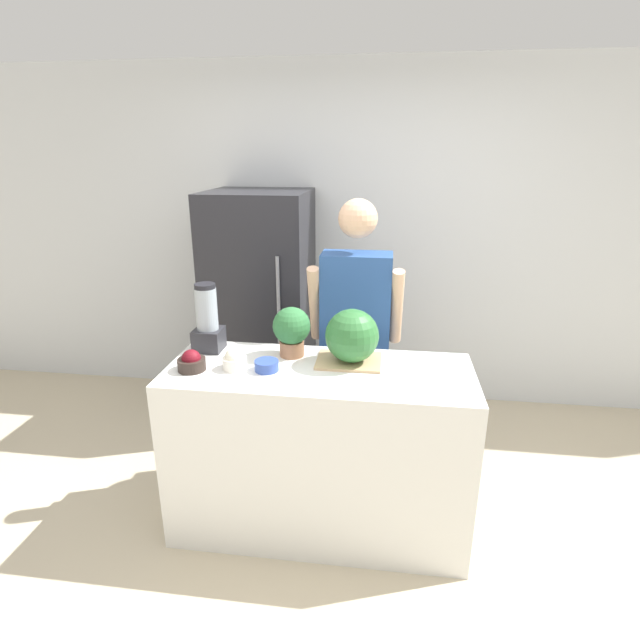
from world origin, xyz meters
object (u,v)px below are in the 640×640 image
refrigerator (262,307)px  bowl_small_blue (267,366)px  bowl_cherries (191,362)px  person (355,338)px  blender (207,322)px  bowl_cream (235,360)px  potted_plant (292,329)px  watermelon (352,336)px

refrigerator → bowl_small_blue: (0.35, -1.27, 0.11)m
bowl_cherries → bowl_small_blue: bearing=6.8°
person → blender: size_ratio=4.61×
bowl_cream → potted_plant: size_ratio=0.46×
person → watermelon: (0.01, -0.48, 0.20)m
bowl_cream → blender: size_ratio=0.33×
person → bowl_cream: (-0.56, -0.62, 0.09)m
watermelon → bowl_cream: bearing=-165.8°
bowl_cherries → blender: bearing=91.0°
watermelon → potted_plant: size_ratio=1.02×
bowl_small_blue → blender: (-0.38, 0.22, 0.14)m
bowl_cherries → bowl_cream: (0.21, 0.04, 0.00)m
bowl_small_blue → blender: blender is taller
refrigerator → person: 0.99m
refrigerator → potted_plant: size_ratio=6.37×
person → watermelon: size_ratio=6.29×
refrigerator → bowl_cream: 1.29m
watermelon → potted_plant: watermelon is taller
bowl_cream → bowl_small_blue: 0.16m
person → bowl_cherries: 1.02m
bowl_cream → blender: 0.33m
watermelon → bowl_cherries: (-0.78, -0.19, -0.11)m
blender → potted_plant: bearing=-2.3°
bowl_small_blue → potted_plant: size_ratio=0.45×
refrigerator → potted_plant: bearing=-67.7°
bowl_small_blue → watermelon: bearing=19.5°
bowl_cherries → refrigerator: bearing=89.0°
bowl_cherries → bowl_small_blue: (0.37, 0.04, -0.02)m
refrigerator → watermelon: bearing=-56.1°
bowl_cream → potted_plant: 0.34m
potted_plant → person: bearing=53.5°
bowl_cream → blender: blender is taller
blender → bowl_small_blue: bearing=-30.8°
bowl_cherries → potted_plant: 0.53m
bowl_cherries → blender: size_ratio=0.37×
potted_plant → bowl_small_blue: bearing=-113.6°
refrigerator → blender: 1.08m
person → potted_plant: size_ratio=6.44×
person → blender: bearing=-152.7°
bowl_cherries → potted_plant: size_ratio=0.52×
blender → potted_plant: size_ratio=1.40×
watermelon → blender: bearing=174.3°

